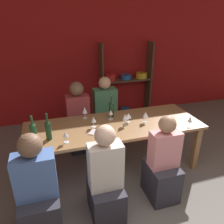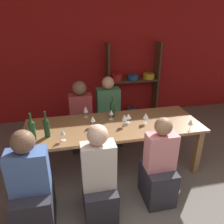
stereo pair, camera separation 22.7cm
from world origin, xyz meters
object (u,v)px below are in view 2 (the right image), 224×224
wine_bottle_dark (32,129)px  wine_glass_white_c (191,122)px  wine_bottle_amber (47,127)px  person_far_b (108,119)px  wine_bottle_green (112,108)px  wine_glass_white_d (93,119)px  person_near_c (99,183)px  person_near_a (33,193)px  wine_glass_red_b (146,116)px  cell_phone (91,131)px  person_far_a (82,123)px  shelf_unit (131,88)px  wine_glass_red_a (111,113)px  wine_glass_empty_b (124,117)px  wine_glass_white_b (86,109)px  person_near_b (159,171)px  wine_glass_white_a (128,116)px  wine_glass_empty_a (63,133)px  dining_table (113,130)px

wine_bottle_dark → wine_glass_white_c: size_ratio=2.08×
wine_bottle_dark → wine_bottle_amber: wine_bottle_dark is taller
person_far_b → wine_bottle_dark: bearing=40.4°
wine_bottle_green → wine_glass_white_d: bearing=-141.6°
person_near_c → person_near_a: bearing=-179.8°
wine_glass_red_b → person_near_c: bearing=-137.5°
wine_bottle_green → wine_bottle_amber: size_ratio=0.94×
cell_phone → person_far_a: 0.90m
shelf_unit → wine_glass_white_d: shelf_unit is taller
wine_glass_red_a → wine_glass_empty_b: 0.28m
wine_glass_white_b → person_far_a: bearing=97.4°
wine_glass_red_a → person_far_b: bearing=82.8°
person_near_b → wine_glass_white_b: bearing=125.9°
person_near_a → person_near_b: bearing=2.6°
wine_glass_empty_b → person_far_a: (-0.54, 0.78, -0.41)m
person_far_a → wine_glass_white_a: bearing=131.7°
wine_glass_empty_b → person_far_b: 0.95m
cell_phone → wine_glass_red_b: bearing=6.1°
wine_bottle_dark → wine_glass_white_b: 0.87m
wine_bottle_dark → wine_glass_white_b: size_ratio=1.98×
wine_glass_red_b → wine_glass_empty_b: (-0.31, -0.01, 0.01)m
wine_glass_empty_b → wine_glass_white_d: bearing=170.0°
wine_bottle_amber → shelf_unit: bearing=48.9°
wine_bottle_amber → person_near_c: 0.95m
wine_bottle_dark → wine_bottle_green: bearing=22.7°
person_near_b → person_near_c: bearing=-175.1°
wine_glass_white_c → cell_phone: wine_glass_white_c is taller
wine_bottle_dark → cell_phone: (0.72, 0.05, -0.14)m
person_near_a → person_near_b: size_ratio=1.04×
shelf_unit → person_near_c: shelf_unit is taller
wine_glass_empty_a → dining_table: bearing=22.3°
wine_glass_white_a → wine_glass_white_d: 0.51m
wine_bottle_dark → person_near_a: bearing=-89.4°
wine_glass_white_b → wine_glass_empty_b: (0.49, -0.39, -0.00)m
cell_phone → person_near_a: person_near_a is taller
wine_glass_red_b → dining_table: bearing=173.5°
wine_glass_empty_b → wine_glass_red_b: bearing=2.3°
wine_bottle_amber → wine_glass_white_d: wine_bottle_amber is taller
person_near_b → person_far_b: 1.54m
wine_glass_white_c → cell_phone: size_ratio=1.04×
person_near_a → person_far_b: person_far_b is taller
shelf_unit → person_far_b: shelf_unit is taller
wine_bottle_amber → person_far_b: person_far_b is taller
shelf_unit → person_far_b: bearing=-125.8°
wine_glass_white_a → person_near_a: (-1.27, -0.80, -0.40)m
dining_table → person_far_b: 0.82m
wine_bottle_amber → person_far_b: bearing=44.0°
person_near_a → wine_bottle_green: bearing=44.1°
dining_table → wine_glass_red_a: (0.00, 0.18, 0.19)m
wine_bottle_amber → wine_glass_red_a: size_ratio=2.35×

